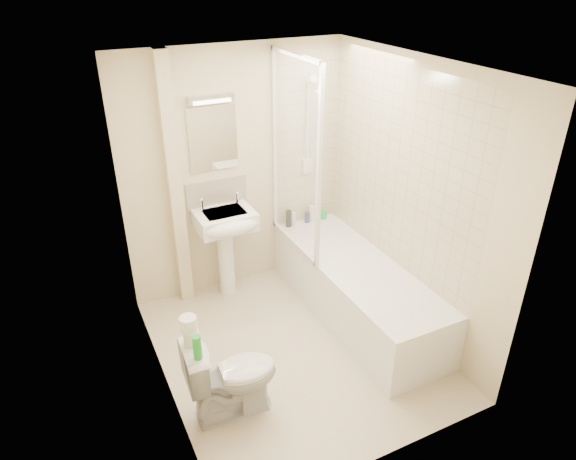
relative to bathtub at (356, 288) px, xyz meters
name	(u,v)px	position (x,y,z in m)	size (l,w,h in m)	color
floor	(294,349)	(-0.75, -0.20, -0.29)	(2.50, 2.50, 0.00)	beige
wall_back	(236,173)	(-0.75, 1.05, 0.91)	(2.20, 0.02, 2.40)	beige
wall_left	(152,261)	(-1.85, -0.20, 0.91)	(0.02, 2.50, 2.40)	beige
wall_right	(410,201)	(0.35, -0.20, 0.91)	(0.02, 2.50, 2.40)	beige
ceiling	(296,66)	(-0.75, -0.20, 2.11)	(2.20, 2.50, 0.02)	white
tile_back	(306,140)	(0.00, 1.04, 1.14)	(0.70, 0.01, 1.75)	beige
tile_right	(397,169)	(0.34, 0.00, 1.14)	(0.01, 2.10, 1.75)	beige
pipe_boxing	(175,187)	(-1.37, 0.99, 0.91)	(0.12, 0.12, 2.40)	beige
splashback	(217,194)	(-0.96, 1.04, 0.74)	(0.60, 0.01, 0.30)	beige
mirror	(213,139)	(-0.96, 1.04, 1.29)	(0.46, 0.01, 0.60)	white
strip_light	(211,98)	(-0.96, 1.02, 1.66)	(0.42, 0.07, 0.07)	silver
bathtub	(356,288)	(0.00, 0.00, 0.00)	(0.70, 2.10, 0.55)	white
shower_screen	(295,157)	(-0.35, 0.60, 1.16)	(0.04, 0.92, 1.80)	white
shower_fixture	(308,130)	(0.00, 0.99, 1.26)	(0.10, 0.16, 0.99)	white
pedestal_sink	(227,231)	(-0.96, 0.81, 0.45)	(0.55, 0.50, 1.05)	white
bottle_black_a	(289,219)	(-0.23, 0.96, 0.35)	(0.06, 0.06, 0.18)	black
bottle_white_a	(293,219)	(-0.18, 0.96, 0.33)	(0.05, 0.05, 0.15)	white
bottle_blue	(307,217)	(-0.02, 0.96, 0.32)	(0.05, 0.05, 0.12)	navy
bottle_cream	(312,214)	(0.04, 0.96, 0.35)	(0.06, 0.06, 0.17)	beige
bottle_white_b	(317,215)	(0.11, 0.96, 0.32)	(0.06, 0.06, 0.12)	white
bottle_green	(323,215)	(0.18, 0.96, 0.30)	(0.07, 0.07, 0.09)	green
toilet	(232,376)	(-1.47, -0.61, 0.05)	(0.69, 0.42, 0.68)	white
toilet_roll_lower	(191,337)	(-1.72, -0.54, 0.45)	(0.11, 0.11, 0.11)	white
toilet_roll_upper	(188,324)	(-1.72, -0.53, 0.56)	(0.12, 0.12, 0.11)	white
green_bottle	(197,347)	(-1.72, -0.70, 0.48)	(0.06, 0.06, 0.18)	green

